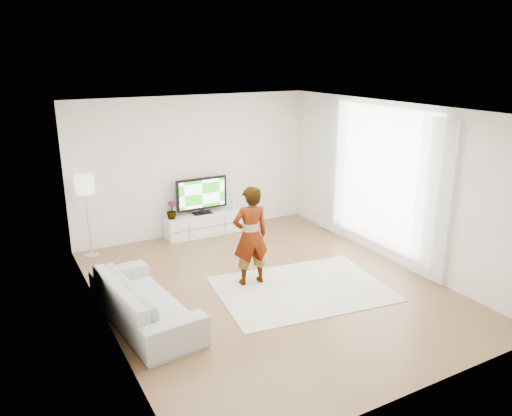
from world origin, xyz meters
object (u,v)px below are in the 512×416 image
player (250,236)px  floor_lamp (85,188)px  media_console (203,224)px  television (202,194)px  rug (302,289)px  sofa (144,300)px

player → floor_lamp: player is taller
media_console → television: television is taller
media_console → player: size_ratio=0.97×
media_console → player: (-0.24, -2.49, 0.60)m
television → rug: size_ratio=0.41×
sofa → floor_lamp: 2.94m
television → rug: (0.37, -3.11, -0.84)m
media_console → floor_lamp: size_ratio=1.03×
television → player: size_ratio=0.67×
rug → sofa: sofa is taller
player → floor_lamp: bearing=-44.0°
player → sofa: player is taller
media_console → player: 2.58m
media_console → rug: media_console is taller
media_console → television: (0.00, 0.03, 0.63)m
floor_lamp → rug: bearing=-48.9°
player → sofa: bearing=16.8°
television → floor_lamp: (-2.26, -0.09, 0.44)m
player → rug: bearing=142.1°
sofa → player: bearing=-85.1°
media_console → floor_lamp: 2.50m
media_console → floor_lamp: bearing=-178.4°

